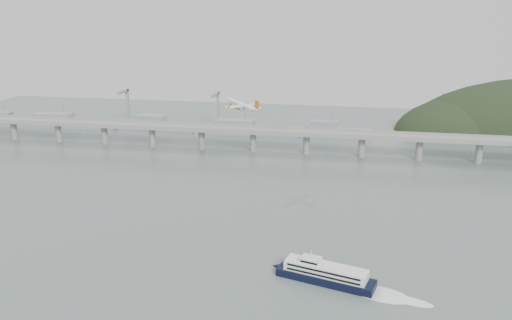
# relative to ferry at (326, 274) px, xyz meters

# --- Properties ---
(ground) EXTENTS (900.00, 900.00, 0.00)m
(ground) POSITION_rel_ferry_xyz_m (-49.56, 24.73, -4.07)
(ground) COLOR #566361
(ground) RESTS_ON ground
(bridge) EXTENTS (800.00, 22.00, 23.90)m
(bridge) POSITION_rel_ferry_xyz_m (-50.71, 224.73, 13.57)
(bridge) COLOR gray
(bridge) RESTS_ON ground
(distant_fleet) EXTENTS (453.00, 60.90, 40.00)m
(distant_fleet) POSITION_rel_ferry_xyz_m (-204.92, 289.81, 2.15)
(distant_fleet) COLOR gray
(distant_fleet) RESTS_ON ground
(ferry) EXTENTS (78.17, 29.26, 15.02)m
(ferry) POSITION_rel_ferry_xyz_m (0.00, 0.00, 0.00)
(ferry) COLOR black
(ferry) RESTS_ON ground
(airliner) EXTENTS (30.13, 28.32, 8.96)m
(airliner) POSITION_rel_ferry_xyz_m (-69.36, 130.36, 57.86)
(airliner) COLOR white
(airliner) RESTS_ON ground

